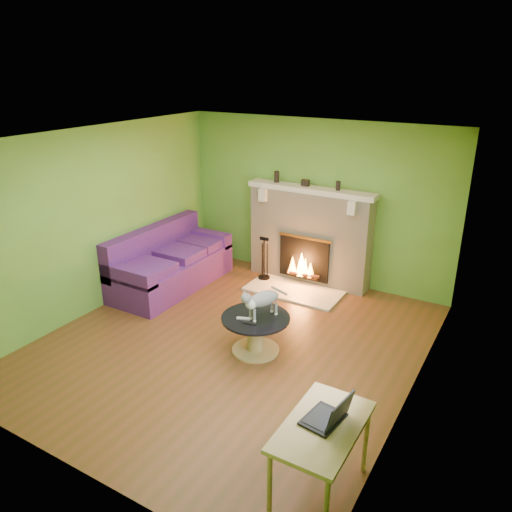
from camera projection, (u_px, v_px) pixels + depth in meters
The scene contains 22 objects.
floor at pixel (232, 343), 6.45m from camera, with size 5.00×5.00×0.00m, color brown.
ceiling at pixel (228, 139), 5.50m from camera, with size 5.00×5.00×0.00m, color white.
wall_back at pixel (316, 202), 7.98m from camera, with size 5.00×5.00×0.00m, color #56852B.
wall_front at pixel (58, 344), 3.97m from camera, with size 5.00×5.00×0.00m, color #56852B.
wall_left at pixel (97, 221), 7.04m from camera, with size 5.00×5.00×0.00m, color #56852B.
wall_right at pixel (421, 290), 4.91m from camera, with size 5.00×5.00×0.00m, color #56852B.
window_frame at pixel (397, 302), 4.11m from camera, with size 1.20×1.20×0.00m, color silver.
window_pane at pixel (396, 302), 4.11m from camera, with size 1.06×1.06×0.00m, color white.
fireplace at pixel (309, 236), 8.03m from camera, with size 2.10×0.46×1.58m.
hearth at pixel (294, 290), 7.89m from camera, with size 1.50×0.75×0.03m, color beige.
mantel at pixel (311, 190), 7.73m from camera, with size 2.10×0.28×0.08m, color beige.
sofa at pixel (169, 264), 8.00m from camera, with size 0.96×2.12×0.95m.
coffee_table at pixel (256, 332), 6.17m from camera, with size 0.85×0.85×0.48m.
desk at pixel (322, 433), 3.97m from camera, with size 0.57×0.98×0.72m.
cat at pixel (263, 302), 6.03m from camera, with size 0.24×0.65×0.40m, color slate, non-canonical shape.
remote_silver at pixel (244, 318), 6.05m from camera, with size 0.17×0.04×0.02m, color #969699.
remote_black at pixel (249, 323), 5.94m from camera, with size 0.16×0.04×0.02m, color black.
laptop at pixel (324, 406), 3.94m from camera, with size 0.31×0.35×0.26m, color black, non-canonical shape.
fire_tools at pixel (264, 258), 8.17m from camera, with size 0.19×0.19×0.72m, color black, non-canonical shape.
mantel_vase_left at pixel (277, 177), 8.00m from camera, with size 0.08×0.08×0.18m, color black.
mantel_vase_right at pixel (338, 186), 7.51m from camera, with size 0.07×0.07×0.14m, color black.
mantel_box at pixel (305, 183), 7.78m from camera, with size 0.12×0.08×0.10m, color black.
Camera 1 is at (3.11, -4.66, 3.40)m, focal length 35.00 mm.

